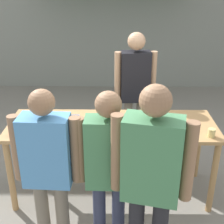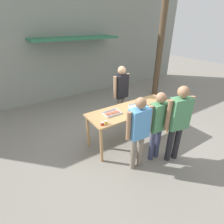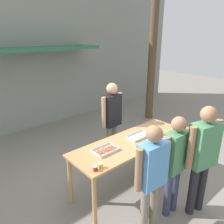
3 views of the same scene
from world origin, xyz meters
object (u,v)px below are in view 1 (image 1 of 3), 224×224
Objects in this scene: condiment_jar_ketchup at (21,132)px; person_server_behind_table at (135,85)px; person_customer_holding_hotdog at (48,163)px; food_tray_buns at (133,121)px; beer_cup at (212,133)px; person_customer_with_cup at (151,174)px; condiment_jar_mustard at (12,133)px; person_customer_waiting_in_line at (109,164)px; food_tray_sausages at (61,121)px.

condiment_jar_ketchup is 0.04× the size of person_server_behind_table.
food_tray_buns is at bearing -127.09° from person_customer_holding_hotdog.
person_server_behind_table is (-0.74, 1.19, 0.11)m from beer_cup.
person_server_behind_table is at bearing 85.34° from food_tray_buns.
person_customer_holding_hotdog is 0.93× the size of person_customer_with_cup.
person_server_behind_table reaches higher than condiment_jar_mustard.
person_customer_waiting_in_line is at bearing -104.20° from person_server_behind_table.
food_tray_buns is 1.22m from person_customer_holding_hotdog.
food_tray_sausages is 0.25× the size of person_customer_waiting_in_line.
person_customer_with_cup is (0.08, -1.20, 0.13)m from food_tray_buns.
person_customer_holding_hotdog is at bearing -119.46° from person_server_behind_table.
person_customer_with_cup is at bearing -93.70° from person_server_behind_table.
person_customer_waiting_in_line reaches higher than condiment_jar_ketchup.
person_customer_with_cup is at bearing 145.24° from person_customer_waiting_in_line.
person_customer_holding_hotdog reaches higher than person_customer_waiting_in_line.
condiment_jar_ketchup is at bearing -21.75° from person_customer_with_cup.
person_server_behind_table is (1.36, 1.19, 0.12)m from condiment_jar_mustard.
food_tray_buns is 0.26× the size of person_server_behind_table.
food_tray_sausages is 1.26m from person_server_behind_table.
condiment_jar_mustard is 1.63m from person_customer_with_cup.
person_customer_holding_hotdog is (-1.60, -0.61, 0.02)m from beer_cup.
condiment_jar_ketchup is at bearing 179.94° from beer_cup.
person_server_behind_table reaches higher than person_customer_waiting_in_line.
food_tray_buns is at bearing 158.50° from beer_cup.
food_tray_sausages is 1.11m from person_customer_waiting_in_line.
condiment_jar_ketchup reaches higher than food_tray_buns.
food_tray_sausages is 5.68× the size of condiment_jar_mustard.
beer_cup is at bearing -0.06° from condiment_jar_ketchup.
food_tray_sausages is 0.24× the size of person_customer_holding_hotdog.
person_customer_waiting_in_line is at bearing -105.40° from food_tray_buns.
person_customer_with_cup reaches higher than person_server_behind_table.
person_server_behind_table is (0.90, 0.87, 0.14)m from food_tray_sausages.
food_tray_buns is at bearing 14.81° from condiment_jar_ketchup.
food_tray_sausages is at bearing -39.81° from person_customer_with_cup.
food_tray_sausages is 1.51m from person_customer_with_cup.
condiment_jar_mustard is at bearing -176.16° from condiment_jar_ketchup.
condiment_jar_ketchup is 0.04× the size of person_customer_with_cup.
person_customer_with_cup is at bearing -32.55° from condiment_jar_mustard.
person_customer_waiting_in_line is at bearing -31.15° from condiment_jar_mustard.
condiment_jar_ketchup is (-1.20, -0.32, 0.02)m from food_tray_buns.
food_tray_sausages is at bearing 41.18° from condiment_jar_ketchup.
person_server_behind_table is 1.08× the size of person_customer_waiting_in_line.
condiment_jar_mustard reaches higher than food_tray_buns.
person_customer_with_cup reaches higher than condiment_jar_ketchup.
person_server_behind_table is 1.00× the size of person_customer_with_cup.
food_tray_sausages is 4.56× the size of beer_cup.
food_tray_sausages is 0.48m from condiment_jar_ketchup.
person_customer_holding_hotdog is (0.40, -0.62, 0.03)m from condiment_jar_ketchup.
person_server_behind_table is at bearing -76.90° from person_customer_with_cup.
person_customer_with_cup reaches higher than condiment_jar_mustard.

